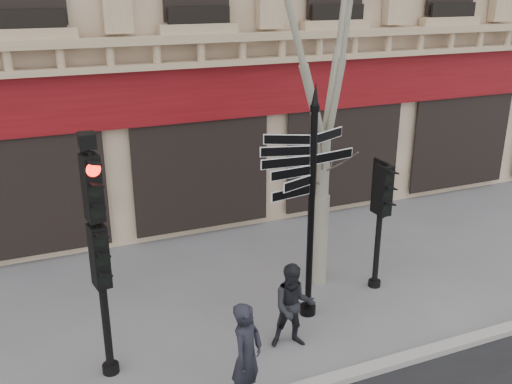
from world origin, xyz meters
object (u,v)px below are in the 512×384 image
fingerpost (313,166)px  traffic_signal_secondary (381,203)px  plane_tree (329,21)px  pedestrian_a (247,356)px  pedestrian_b (294,306)px  traffic_signal_main (96,230)px

fingerpost → traffic_signal_secondary: fingerpost is taller
plane_tree → pedestrian_a: size_ratio=4.44×
plane_tree → pedestrian_b: plane_tree is taller
fingerpost → pedestrian_a: size_ratio=2.60×
traffic_signal_secondary → plane_tree: size_ratio=0.35×
traffic_signal_main → pedestrian_a: traffic_signal_main is taller
traffic_signal_secondary → pedestrian_a: traffic_signal_secondary is taller
traffic_signal_main → traffic_signal_secondary: (5.59, 0.72, -0.68)m
traffic_signal_main → pedestrian_b: (3.08, -0.48, -1.76)m
traffic_signal_main → pedestrian_a: (1.78, -1.56, -1.69)m
plane_tree → pedestrian_b: (-1.51, -1.82, -4.58)m
plane_tree → pedestrian_b: bearing=-129.7°
pedestrian_a → pedestrian_b: size_ratio=1.10×
traffic_signal_secondary → pedestrian_b: size_ratio=1.71×
plane_tree → pedestrian_a: bearing=-134.1°
fingerpost → traffic_signal_main: fingerpost is taller
plane_tree → pedestrian_a: (-2.81, -2.90, -4.50)m
traffic_signal_main → traffic_signal_secondary: size_ratio=1.50×
fingerpost → traffic_signal_main: 3.84m
fingerpost → plane_tree: plane_tree is taller
traffic_signal_main → plane_tree: (4.59, 1.34, 2.81)m
traffic_signal_secondary → traffic_signal_main: bearing=-173.6°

